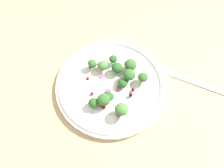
% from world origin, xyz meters
% --- Properties ---
extents(ground_plane, '(1.80, 1.80, 0.02)m').
position_xyz_m(ground_plane, '(0.00, 0.00, -0.01)').
color(ground_plane, tan).
extents(plate, '(0.25, 0.25, 0.02)m').
position_xyz_m(plate, '(-0.00, -0.01, 0.01)').
color(plate, white).
rests_on(plate, ground_plane).
extents(dressing_pool, '(0.15, 0.15, 0.00)m').
position_xyz_m(dressing_pool, '(-0.00, -0.01, 0.01)').
color(dressing_pool, white).
rests_on(dressing_pool, plate).
extents(broccoli_floret_0, '(0.02, 0.02, 0.02)m').
position_xyz_m(broccoli_floret_0, '(0.05, -0.05, 0.03)').
color(broccoli_floret_0, '#8EB77A').
rests_on(broccoli_floret_0, plate).
extents(broccoli_floret_1, '(0.03, 0.03, 0.03)m').
position_xyz_m(broccoli_floret_1, '(-0.01, -0.06, 0.04)').
color(broccoli_floret_1, '#8EB77A').
rests_on(broccoli_floret_1, plate).
extents(broccoli_floret_2, '(0.02, 0.02, 0.02)m').
position_xyz_m(broccoli_floret_2, '(-0.03, 0.04, 0.03)').
color(broccoli_floret_2, '#8EB77A').
rests_on(broccoli_floret_2, plate).
extents(broccoli_floret_3, '(0.03, 0.03, 0.03)m').
position_xyz_m(broccoli_floret_3, '(0.01, -0.07, 0.03)').
color(broccoli_floret_3, '#8EB77A').
rests_on(broccoli_floret_3, plate).
extents(broccoli_floret_4, '(0.03, 0.03, 0.03)m').
position_xyz_m(broccoli_floret_4, '(-0.07, -0.00, 0.03)').
color(broccoli_floret_4, '#8EB77A').
rests_on(broccoli_floret_4, plate).
extents(broccoli_floret_5, '(0.02, 0.02, 0.02)m').
position_xyz_m(broccoli_floret_5, '(0.05, -0.02, 0.03)').
color(broccoli_floret_5, '#8EB77A').
rests_on(broccoli_floret_5, plate).
extents(broccoli_floret_6, '(0.02, 0.02, 0.02)m').
position_xyz_m(broccoli_floret_6, '(-0.03, -0.08, 0.03)').
color(broccoli_floret_6, '#9EC684').
rests_on(broccoli_floret_6, plate).
extents(broccoli_floret_7, '(0.03, 0.03, 0.03)m').
position_xyz_m(broccoli_floret_7, '(0.02, -0.04, 0.03)').
color(broccoli_floret_7, '#ADD18E').
rests_on(broccoli_floret_7, plate).
extents(broccoli_floret_8, '(0.02, 0.02, 0.02)m').
position_xyz_m(broccoli_floret_8, '(-0.03, 0.01, 0.03)').
color(broccoli_floret_8, '#ADD18E').
rests_on(broccoli_floret_8, plate).
extents(broccoli_floret_9, '(0.03, 0.03, 0.03)m').
position_xyz_m(broccoli_floret_9, '(-0.03, 0.02, 0.03)').
color(broccoli_floret_9, '#9EC684').
rests_on(broccoli_floret_9, plate).
extents(broccoli_floret_10, '(0.02, 0.02, 0.02)m').
position_xyz_m(broccoli_floret_10, '(0.06, 0.00, 0.03)').
color(broccoli_floret_10, '#ADD18E').
rests_on(broccoli_floret_10, plate).
extents(broccoli_floret_11, '(0.02, 0.02, 0.02)m').
position_xyz_m(broccoli_floret_11, '(-0.01, -0.04, 0.03)').
color(broccoli_floret_11, '#ADD18E').
rests_on(broccoli_floret_11, plate).
extents(cranberry_0, '(0.01, 0.01, 0.01)m').
position_xyz_m(cranberry_0, '(-0.04, 0.03, 0.02)').
color(cranberry_0, maroon).
rests_on(cranberry_0, plate).
extents(cranberry_1, '(0.01, 0.01, 0.01)m').
position_xyz_m(cranberry_1, '(-0.01, -0.05, 0.02)').
color(cranberry_1, '#4C0A14').
rests_on(cranberry_1, plate).
extents(cranberry_2, '(0.01, 0.01, 0.01)m').
position_xyz_m(cranberry_2, '(-0.04, -0.05, 0.02)').
color(cranberry_2, maroon).
rests_on(cranberry_2, plate).
extents(cranberry_3, '(0.01, 0.01, 0.01)m').
position_xyz_m(cranberry_3, '(0.04, 0.02, 0.02)').
color(cranberry_3, maroon).
rests_on(cranberry_3, plate).
extents(cranberry_4, '(0.01, 0.01, 0.01)m').
position_xyz_m(cranberry_4, '(0.06, 0.01, 0.02)').
color(cranberry_4, maroon).
rests_on(cranberry_4, plate).
extents(cranberry_5, '(0.01, 0.01, 0.01)m').
position_xyz_m(cranberry_5, '(0.00, 0.03, 0.02)').
color(cranberry_5, maroon).
rests_on(cranberry_5, plate).
extents(cranberry_6, '(0.01, 0.01, 0.01)m').
position_xyz_m(cranberry_6, '(-0.05, -0.04, 0.02)').
color(cranberry_6, '#4C0A14').
rests_on(cranberry_6, plate).
extents(onion_bit_0, '(0.01, 0.01, 0.01)m').
position_xyz_m(onion_bit_0, '(-0.01, 0.00, 0.02)').
color(onion_bit_0, '#934C84').
rests_on(onion_bit_0, plate).
extents(onion_bit_1, '(0.02, 0.01, 0.00)m').
position_xyz_m(onion_bit_1, '(-0.07, 0.01, 0.02)').
color(onion_bit_1, '#843D75').
rests_on(onion_bit_1, plate).
extents(onion_bit_2, '(0.02, 0.02, 0.00)m').
position_xyz_m(onion_bit_2, '(-0.02, -0.02, 0.02)').
color(onion_bit_2, '#934C84').
rests_on(onion_bit_2, plate).
extents(onion_bit_3, '(0.01, 0.01, 0.00)m').
position_xyz_m(onion_bit_3, '(0.07, -0.01, 0.02)').
color(onion_bit_3, '#843D75').
rests_on(onion_bit_3, plate).
extents(onion_bit_4, '(0.01, 0.02, 0.00)m').
position_xyz_m(onion_bit_4, '(0.03, -0.01, 0.01)').
color(onion_bit_4, '#A35B93').
rests_on(onion_bit_4, plate).
extents(onion_bit_5, '(0.02, 0.02, 0.01)m').
position_xyz_m(onion_bit_5, '(-0.04, 0.03, 0.02)').
color(onion_bit_5, '#934C84').
rests_on(onion_bit_5, plate).
extents(fork, '(0.16, 0.13, 0.01)m').
position_xyz_m(fork, '(-0.07, -0.18, 0.00)').
color(fork, silver).
rests_on(fork, ground_plane).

